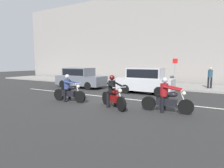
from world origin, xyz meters
TOP-DOWN VIEW (x-y plane):
  - ground_plane at (0.00, 0.00)m, footprint 80.00×80.00m
  - sidewalk_slab at (0.00, 8.00)m, footprint 40.00×4.40m
  - building_facade at (0.00, 11.40)m, footprint 40.00×1.40m
  - lane_marking_stripe at (0.91, 0.90)m, footprint 18.00×0.14m
  - motorcycle_with_rider_denim_blue at (-1.78, -1.35)m, footprint 2.14×0.70m
  - motorcycle_with_rider_black_leather at (1.04, -1.37)m, footprint 1.94×1.31m
  - motorcycle_with_rider_crimson at (3.47, -0.93)m, footprint 2.23×0.70m
  - parked_sedan_slate_gray at (-4.98, 3.58)m, footprint 4.42×1.82m
  - parked_hatchback_silver at (1.01, 3.43)m, footprint 3.86×1.76m
  - street_sign_post at (2.05, 8.70)m, footprint 0.44×0.08m
  - pedestrian_bystander at (4.99, 7.45)m, footprint 0.34×0.34m

SIDE VIEW (x-z plane):
  - ground_plane at x=0.00m, z-range 0.00..0.00m
  - lane_marking_stripe at x=0.91m, z-range 0.00..0.01m
  - sidewalk_slab at x=0.00m, z-range 0.00..0.14m
  - motorcycle_with_rider_denim_blue at x=-1.78m, z-range -0.13..1.39m
  - motorcycle_with_rider_crimson at x=3.47m, z-range -0.14..1.40m
  - motorcycle_with_rider_black_leather at x=1.04m, z-range -0.15..1.44m
  - parked_sedan_slate_gray at x=-4.98m, z-range 0.02..1.74m
  - parked_hatchback_silver at x=1.01m, z-range 0.03..1.83m
  - pedestrian_bystander at x=4.99m, z-range 0.28..1.96m
  - street_sign_post at x=2.05m, z-range 0.40..2.84m
  - building_facade at x=0.00m, z-range 0.00..9.95m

